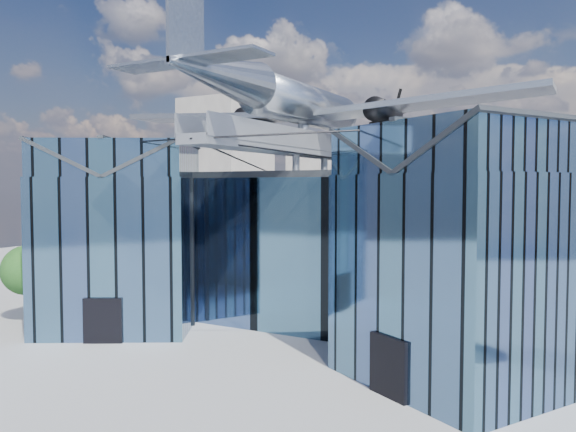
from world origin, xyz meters
The scene contains 5 objects.
ground_plane centered at (0.00, 0.00, 0.00)m, with size 120.00×120.00×0.00m, color gray.
museum centered at (0.00, 5.82, 5.54)m, with size 32.88×24.50×17.60m.
bg_towers centered at (1.45, 50.49, 10.01)m, with size 77.00×24.50×26.00m.
tree_plaza_w centered at (-16.62, -3.38, 3.45)m, with size 3.37×3.37×5.10m.
tree_side_w centered at (-20.20, 1.37, 3.51)m, with size 3.71×3.71×5.19m.
Camera 1 is at (16.08, -27.03, 8.94)m, focal length 35.00 mm.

